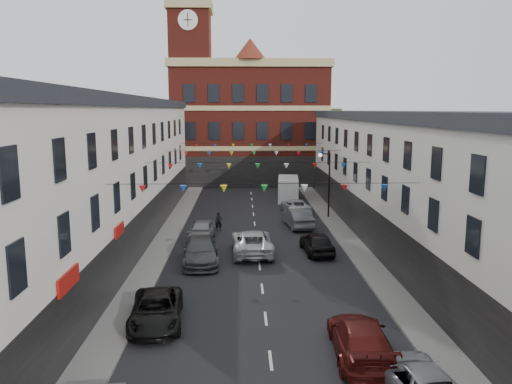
{
  "coord_description": "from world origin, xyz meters",
  "views": [
    {
      "loc": [
        -1.12,
        -30.36,
        9.81
      ],
      "look_at": [
        -0.02,
        7.11,
        3.61
      ],
      "focal_mm": 35.0,
      "sensor_mm": 36.0,
      "label": 1
    }
  ],
  "objects": [
    {
      "name": "ground",
      "position": [
        0.0,
        0.0,
        0.0
      ],
      "size": [
        160.0,
        160.0,
        0.0
      ],
      "primitive_type": "plane",
      "color": "black",
      "rests_on": "ground"
    },
    {
      "name": "car_right_d",
      "position": [
        4.06,
        2.82,
        0.76
      ],
      "size": [
        2.15,
        4.59,
        1.52
      ],
      "primitive_type": "imported",
      "rotation": [
        0.0,
        0.0,
        3.22
      ],
      "color": "black",
      "rests_on": "ground"
    },
    {
      "name": "car_left_d",
      "position": [
        -3.79,
        0.88,
        0.8
      ],
      "size": [
        2.69,
        5.68,
        1.6
      ],
      "primitive_type": "imported",
      "rotation": [
        0.0,
        0.0,
        0.08
      ],
      "color": "#414549",
      "rests_on": "ground"
    },
    {
      "name": "street_lamp",
      "position": [
        6.55,
        14.0,
        3.9
      ],
      "size": [
        1.1,
        0.36,
        6.0
      ],
      "color": "black",
      "rests_on": "ground"
    },
    {
      "name": "car_right_c",
      "position": [
        3.6,
        -11.85,
        0.78
      ],
      "size": [
        2.47,
        5.51,
        1.57
      ],
      "primitive_type": "imported",
      "rotation": [
        0.0,
        0.0,
        3.09
      ],
      "color": "#531310",
      "rests_on": "ground"
    },
    {
      "name": "car_right_f",
      "position": [
        4.07,
        16.6,
        0.67
      ],
      "size": [
        2.72,
        5.01,
        1.33
      ],
      "primitive_type": "imported",
      "rotation": [
        0.0,
        0.0,
        3.25
      ],
      "color": "#B7B8BC",
      "rests_on": "ground"
    },
    {
      "name": "pavement_right",
      "position": [
        6.9,
        2.0,
        0.07
      ],
      "size": [
        1.8,
        64.0,
        0.15
      ],
      "primitive_type": "cube",
      "color": "#605E5B",
      "rests_on": "ground"
    },
    {
      "name": "car_left_e",
      "position": [
        -4.13,
        6.69,
        0.74
      ],
      "size": [
        2.1,
        4.47,
        1.48
      ],
      "primitive_type": "imported",
      "rotation": [
        0.0,
        0.0,
        -0.08
      ],
      "color": "gray",
      "rests_on": "ground"
    },
    {
      "name": "moving_car",
      "position": [
        -0.41,
        2.93,
        0.81
      ],
      "size": [
        2.95,
        5.97,
        1.63
      ],
      "primitive_type": "imported",
      "rotation": [
        0.0,
        0.0,
        3.18
      ],
      "color": "silver",
      "rests_on": "ground"
    },
    {
      "name": "pavement_left",
      "position": [
        -6.9,
        2.0,
        0.07
      ],
      "size": [
        1.8,
        64.0,
        0.15
      ],
      "primitive_type": "cube",
      "color": "#605E5B",
      "rests_on": "ground"
    },
    {
      "name": "pedestrian",
      "position": [
        -3.0,
        9.4,
        0.77
      ],
      "size": [
        0.58,
        0.4,
        1.55
      ],
      "primitive_type": "imported",
      "rotation": [
        0.0,
        0.0,
        0.06
      ],
      "color": "black",
      "rests_on": "ground"
    },
    {
      "name": "car_right_e",
      "position": [
        3.6,
        10.64,
        0.81
      ],
      "size": [
        2.34,
        5.11,
        1.62
      ],
      "primitive_type": "imported",
      "rotation": [
        0.0,
        0.0,
        3.27
      ],
      "color": "#4E5055",
      "rests_on": "ground"
    },
    {
      "name": "clock_tower",
      "position": [
        -7.5,
        35.0,
        14.93
      ],
      "size": [
        5.6,
        5.6,
        30.0
      ],
      "color": "maroon",
      "rests_on": "ground"
    },
    {
      "name": "terrace_left",
      "position": [
        -11.78,
        1.0,
        5.35
      ],
      "size": [
        8.4,
        56.0,
        10.7
      ],
      "color": "silver",
      "rests_on": "ground"
    },
    {
      "name": "car_left_c",
      "position": [
        -5.08,
        -8.47,
        0.7
      ],
      "size": [
        2.75,
        5.19,
        1.39
      ],
      "primitive_type": "imported",
      "rotation": [
        0.0,
        0.0,
        0.09
      ],
      "color": "black",
      "rests_on": "ground"
    },
    {
      "name": "civic_building",
      "position": [
        0.0,
        37.95,
        8.14
      ],
      "size": [
        20.6,
        13.3,
        18.5
      ],
      "color": "maroon",
      "rests_on": "ground"
    },
    {
      "name": "distant_hill",
      "position": [
        -4.0,
        62.0,
        5.0
      ],
      "size": [
        40.0,
        14.0,
        10.0
      ],
      "primitive_type": "cube",
      "color": "#2E5025",
      "rests_on": "ground"
    },
    {
      "name": "terrace_right",
      "position": [
        11.78,
        1.0,
        4.85
      ],
      "size": [
        8.4,
        56.0,
        9.7
      ],
      "color": "beige",
      "rests_on": "ground"
    },
    {
      "name": "white_van",
      "position": [
        4.0,
        23.57,
        1.23
      ],
      "size": [
        2.62,
        5.73,
        2.46
      ],
      "primitive_type": "cube",
      "rotation": [
        0.0,
        0.0,
        -0.09
      ],
      "color": "silver",
      "rests_on": "ground"
    },
    {
      "name": "car_right_b",
      "position": [
        4.91,
        -14.81,
        0.67
      ],
      "size": [
        2.85,
        5.06,
        1.33
      ],
      "primitive_type": "imported",
      "rotation": [
        0.0,
        0.0,
        3.28
      ],
      "color": "gray",
      "rests_on": "ground"
    }
  ]
}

